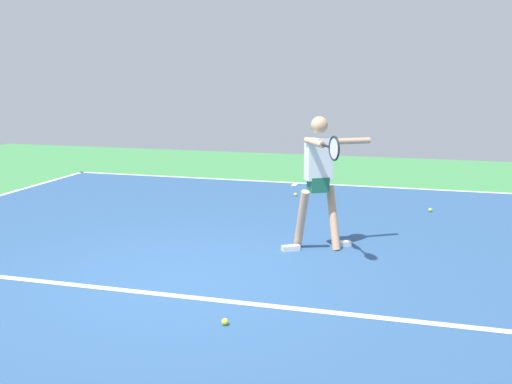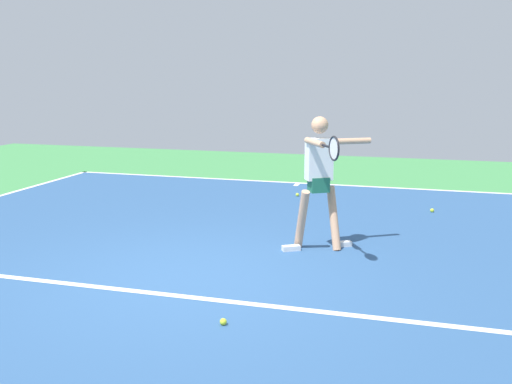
{
  "view_description": "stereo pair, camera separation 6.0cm",
  "coord_description": "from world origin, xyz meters",
  "px_view_note": "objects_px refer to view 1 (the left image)",
  "views": [
    {
      "loc": [
        -2.51,
        5.93,
        2.3
      ],
      "look_at": [
        -0.63,
        -0.8,
        0.9
      ],
      "focal_mm": 41.0,
      "sensor_mm": 36.0,
      "label": 1
    },
    {
      "loc": [
        -2.57,
        5.91,
        2.3
      ],
      "look_at": [
        -0.63,
        -0.8,
        0.9
      ],
      "focal_mm": 41.0,
      "sensor_mm": 36.0,
      "label": 2
    }
  ],
  "objects_px": {
    "tennis_player": "(320,174)",
    "tennis_ball_near_service_line": "(296,195)",
    "tennis_ball_near_player": "(430,210)",
    "tennis_ball_far_corner": "(225,322)"
  },
  "relations": [
    {
      "from": "tennis_player",
      "to": "tennis_ball_near_service_line",
      "type": "xyz_separation_m",
      "value": [
        1.01,
        -3.36,
        -0.99
      ]
    },
    {
      "from": "tennis_player",
      "to": "tennis_ball_near_player",
      "type": "xyz_separation_m",
      "value": [
        -1.48,
        -2.68,
        -0.99
      ]
    },
    {
      "from": "tennis_ball_near_player",
      "to": "tennis_ball_far_corner",
      "type": "xyz_separation_m",
      "value": [
        1.91,
        5.34,
        0.0
      ]
    },
    {
      "from": "tennis_player",
      "to": "tennis_ball_far_corner",
      "type": "height_order",
      "value": "tennis_player"
    },
    {
      "from": "tennis_ball_near_player",
      "to": "tennis_player",
      "type": "bearing_deg",
      "value": 61.06
    },
    {
      "from": "tennis_player",
      "to": "tennis_ball_far_corner",
      "type": "bearing_deg",
      "value": 49.75
    },
    {
      "from": "tennis_ball_near_player",
      "to": "tennis_ball_near_service_line",
      "type": "relative_size",
      "value": 1.0
    },
    {
      "from": "tennis_player",
      "to": "tennis_ball_near_player",
      "type": "bearing_deg",
      "value": -149.98
    },
    {
      "from": "tennis_player",
      "to": "tennis_ball_near_service_line",
      "type": "bearing_deg",
      "value": -104.25
    },
    {
      "from": "tennis_ball_near_service_line",
      "to": "tennis_ball_far_corner",
      "type": "relative_size",
      "value": 1.0
    }
  ]
}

